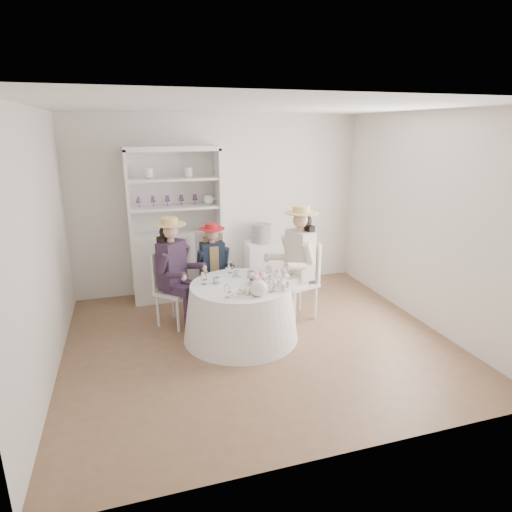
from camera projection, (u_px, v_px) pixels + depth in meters
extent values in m
plane|color=brown|center=(258.00, 341.00, 5.21)|extent=(4.50, 4.50, 0.00)
plane|color=white|center=(259.00, 107.00, 4.43)|extent=(4.50, 4.50, 0.00)
plane|color=silver|center=(221.00, 204.00, 6.65)|extent=(4.50, 0.00, 4.50)
plane|color=silver|center=(343.00, 297.00, 2.99)|extent=(4.50, 0.00, 4.50)
plane|color=silver|center=(40.00, 249.00, 4.20)|extent=(0.00, 4.50, 4.50)
plane|color=silver|center=(427.00, 221.00, 5.45)|extent=(0.00, 4.50, 4.50)
cone|color=white|center=(241.00, 312.00, 5.22)|extent=(1.41, 1.41, 0.67)
cylinder|color=white|center=(240.00, 285.00, 5.12)|extent=(1.21, 1.21, 0.02)
cube|color=silver|center=(178.00, 265.00, 6.47)|extent=(1.34, 0.54, 1.00)
cube|color=silver|center=(172.00, 190.00, 6.35)|extent=(1.33, 0.09, 1.22)
cube|color=silver|center=(172.00, 148.00, 5.97)|extent=(1.34, 0.54, 0.07)
cube|color=silver|center=(128.00, 194.00, 5.97)|extent=(0.06, 0.50, 1.22)
cube|color=silver|center=(218.00, 190.00, 6.33)|extent=(0.06, 0.50, 1.22)
cube|color=silver|center=(175.00, 207.00, 6.21)|extent=(1.25, 0.48, 0.03)
cube|color=silver|center=(173.00, 179.00, 6.09)|extent=(1.25, 0.48, 0.03)
sphere|color=white|center=(208.00, 199.00, 6.33)|extent=(0.15, 0.15, 0.15)
cube|color=silver|center=(261.00, 265.00, 6.86)|extent=(0.51, 0.51, 0.75)
cylinder|color=black|center=(261.00, 233.00, 6.71)|extent=(0.33, 0.33, 0.30)
cube|color=silver|center=(175.00, 292.00, 5.52)|extent=(0.57, 0.57, 0.04)
cylinder|color=silver|center=(178.00, 315.00, 5.38)|extent=(0.04, 0.04, 0.45)
cylinder|color=silver|center=(193.00, 306.00, 5.65)|extent=(0.04, 0.04, 0.45)
cylinder|color=silver|center=(158.00, 311.00, 5.52)|extent=(0.04, 0.04, 0.45)
cylinder|color=silver|center=(174.00, 302.00, 5.80)|extent=(0.04, 0.04, 0.45)
cube|color=silver|center=(162.00, 270.00, 5.52)|extent=(0.29, 0.30, 0.51)
cube|color=black|center=(172.00, 264.00, 5.42)|extent=(0.40, 0.40, 0.59)
cube|color=black|center=(178.00, 290.00, 5.37)|extent=(0.34, 0.34, 0.12)
cylinder|color=black|center=(188.00, 314.00, 5.39)|extent=(0.10, 0.10, 0.47)
cylinder|color=black|center=(163.00, 264.00, 5.20)|extent=(0.19, 0.19, 0.28)
cube|color=black|center=(186.00, 285.00, 5.52)|extent=(0.34, 0.34, 0.12)
cylinder|color=black|center=(196.00, 309.00, 5.54)|extent=(0.10, 0.10, 0.47)
cylinder|color=black|center=(184.00, 255.00, 5.56)|extent=(0.19, 0.19, 0.28)
cylinder|color=#D8A889|center=(170.00, 240.00, 5.33)|extent=(0.09, 0.09, 0.08)
sphere|color=#D8A889|center=(170.00, 231.00, 5.30)|extent=(0.19, 0.19, 0.19)
sphere|color=black|center=(167.00, 232.00, 5.32)|extent=(0.19, 0.19, 0.19)
cube|color=black|center=(166.00, 250.00, 5.41)|extent=(0.23, 0.23, 0.39)
cylinder|color=#D5B768|center=(169.00, 224.00, 5.27)|extent=(0.41, 0.41, 0.01)
cylinder|color=#D5B768|center=(169.00, 221.00, 5.26)|extent=(0.20, 0.20, 0.08)
cube|color=silver|center=(214.00, 283.00, 6.00)|extent=(0.38, 0.38, 0.04)
cylinder|color=silver|center=(207.00, 301.00, 5.89)|extent=(0.03, 0.03, 0.39)
cylinder|color=silver|center=(227.00, 299.00, 5.98)|extent=(0.03, 0.03, 0.39)
cylinder|color=silver|center=(202.00, 294.00, 6.14)|extent=(0.03, 0.03, 0.39)
cylinder|color=silver|center=(221.00, 292.00, 6.24)|extent=(0.03, 0.03, 0.39)
cube|color=silver|center=(210.00, 264.00, 6.08)|extent=(0.34, 0.05, 0.44)
cube|color=#1B2536|center=(213.00, 260.00, 5.92)|extent=(0.33, 0.20, 0.51)
cube|color=tan|center=(213.00, 260.00, 5.92)|extent=(0.14, 0.20, 0.44)
cube|color=#1B2536|center=(210.00, 281.00, 5.86)|extent=(0.14, 0.31, 0.11)
cylinder|color=#1B2536|center=(213.00, 303.00, 5.83)|extent=(0.09, 0.09, 0.41)
cylinder|color=#1B2536|center=(200.00, 258.00, 5.81)|extent=(0.09, 0.16, 0.24)
cube|color=#1B2536|center=(221.00, 280.00, 5.91)|extent=(0.14, 0.31, 0.11)
cylinder|color=#1B2536|center=(224.00, 301.00, 5.88)|extent=(0.09, 0.09, 0.41)
cylinder|color=#1B2536|center=(226.00, 255.00, 5.94)|extent=(0.09, 0.16, 0.24)
cylinder|color=#D8A889|center=(212.00, 241.00, 5.85)|extent=(0.08, 0.08, 0.07)
sphere|color=#D8A889|center=(212.00, 234.00, 5.82)|extent=(0.17, 0.17, 0.17)
sphere|color=tan|center=(211.00, 235.00, 5.86)|extent=(0.17, 0.17, 0.17)
cube|color=tan|center=(211.00, 249.00, 5.94)|extent=(0.22, 0.09, 0.34)
cylinder|color=red|center=(212.00, 229.00, 5.79)|extent=(0.35, 0.35, 0.01)
cylinder|color=red|center=(212.00, 226.00, 5.78)|extent=(0.18, 0.18, 0.07)
cube|color=silver|center=(298.00, 284.00, 5.71)|extent=(0.53, 0.53, 0.04)
cylinder|color=silver|center=(279.00, 299.00, 5.84)|extent=(0.04, 0.04, 0.48)
cylinder|color=silver|center=(294.00, 308.00, 5.55)|extent=(0.04, 0.04, 0.48)
cylinder|color=silver|center=(300.00, 294.00, 6.01)|extent=(0.04, 0.04, 0.48)
cylinder|color=silver|center=(315.00, 303.00, 5.73)|extent=(0.04, 0.04, 0.48)
cube|color=silver|center=(310.00, 260.00, 5.72)|extent=(0.14, 0.41, 0.55)
cube|color=beige|center=(300.00, 254.00, 5.61)|extent=(0.31, 0.44, 0.63)
cube|color=beige|center=(286.00, 277.00, 5.70)|extent=(0.40, 0.23, 0.13)
cylinder|color=beige|center=(276.00, 302.00, 5.72)|extent=(0.11, 0.11, 0.50)
cylinder|color=beige|center=(287.00, 245.00, 5.75)|extent=(0.21, 0.14, 0.30)
cube|color=beige|center=(294.00, 281.00, 5.54)|extent=(0.40, 0.23, 0.13)
cylinder|color=beige|center=(284.00, 307.00, 5.56)|extent=(0.11, 0.11, 0.50)
cylinder|color=beige|center=(308.00, 254.00, 5.38)|extent=(0.21, 0.14, 0.30)
cylinder|color=#D8A889|center=(301.00, 229.00, 5.51)|extent=(0.10, 0.10, 0.09)
sphere|color=#D8A889|center=(301.00, 220.00, 5.47)|extent=(0.21, 0.21, 0.21)
sphere|color=black|center=(304.00, 221.00, 5.50)|extent=(0.21, 0.21, 0.21)
cube|color=black|center=(306.00, 240.00, 5.60)|extent=(0.15, 0.28, 0.41)
cylinder|color=#D5B768|center=(301.00, 213.00, 5.45)|extent=(0.44, 0.44, 0.01)
cylinder|color=#D5B768|center=(301.00, 209.00, 5.43)|extent=(0.22, 0.22, 0.09)
cube|color=silver|center=(214.00, 266.00, 6.40)|extent=(0.60, 0.60, 0.04)
cylinder|color=silver|center=(229.00, 279.00, 6.61)|extent=(0.04, 0.04, 0.49)
cylinder|color=silver|center=(207.00, 278.00, 6.68)|extent=(0.04, 0.04, 0.49)
cylinder|color=silver|center=(223.00, 287.00, 6.28)|extent=(0.04, 0.04, 0.49)
cylinder|color=silver|center=(200.00, 286.00, 6.34)|extent=(0.04, 0.04, 0.49)
cube|color=silver|center=(210.00, 251.00, 6.13)|extent=(0.39, 0.22, 0.55)
imported|color=white|center=(217.00, 281.00, 5.13)|extent=(0.10, 0.10, 0.07)
imported|color=white|center=(236.00, 274.00, 5.37)|extent=(0.08, 0.08, 0.07)
imported|color=white|center=(251.00, 275.00, 5.33)|extent=(0.13, 0.13, 0.08)
imported|color=white|center=(257.00, 282.00, 5.11)|extent=(0.21, 0.21, 0.05)
sphere|color=pink|center=(263.00, 276.00, 5.14)|extent=(0.07, 0.07, 0.07)
sphere|color=white|center=(262.00, 275.00, 5.16)|extent=(0.07, 0.07, 0.07)
sphere|color=pink|center=(260.00, 275.00, 5.18)|extent=(0.07, 0.07, 0.07)
sphere|color=white|center=(257.00, 275.00, 5.17)|extent=(0.07, 0.07, 0.07)
sphere|color=pink|center=(255.00, 276.00, 5.15)|extent=(0.07, 0.07, 0.07)
sphere|color=white|center=(254.00, 277.00, 5.12)|extent=(0.07, 0.07, 0.07)
sphere|color=pink|center=(255.00, 277.00, 5.09)|extent=(0.07, 0.07, 0.07)
sphere|color=white|center=(257.00, 278.00, 5.07)|extent=(0.07, 0.07, 0.07)
sphere|color=pink|center=(260.00, 278.00, 5.07)|extent=(0.07, 0.07, 0.07)
sphere|color=white|center=(262.00, 278.00, 5.08)|extent=(0.07, 0.07, 0.07)
sphere|color=pink|center=(263.00, 277.00, 5.11)|extent=(0.07, 0.07, 0.07)
sphere|color=white|center=(259.00, 288.00, 4.75)|extent=(0.20, 0.20, 0.20)
cylinder|color=white|center=(269.00, 286.00, 4.78)|extent=(0.12, 0.03, 0.09)
cylinder|color=white|center=(259.00, 279.00, 4.72)|extent=(0.04, 0.04, 0.02)
cylinder|color=white|center=(244.00, 294.00, 4.81)|extent=(0.26, 0.26, 0.01)
cube|color=beige|center=(240.00, 293.00, 4.77)|extent=(0.06, 0.04, 0.03)
cube|color=beige|center=(244.00, 291.00, 4.80)|extent=(0.07, 0.05, 0.03)
cube|color=beige|center=(248.00, 290.00, 4.83)|extent=(0.07, 0.07, 0.03)
cube|color=beige|center=(241.00, 290.00, 4.83)|extent=(0.07, 0.07, 0.03)
cube|color=beige|center=(248.00, 293.00, 4.77)|extent=(0.07, 0.07, 0.03)
cylinder|color=white|center=(281.00, 288.00, 4.97)|extent=(0.25, 0.25, 0.01)
cylinder|color=white|center=(281.00, 282.00, 4.95)|extent=(0.02, 0.02, 0.16)
cylinder|color=white|center=(281.00, 275.00, 4.93)|extent=(0.18, 0.18, 0.01)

